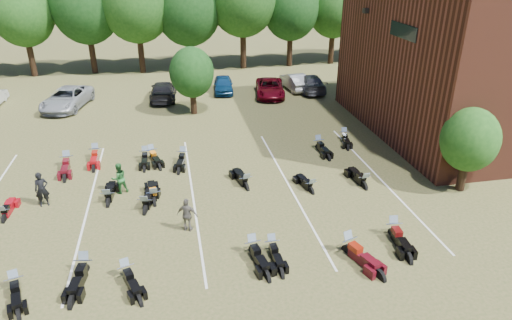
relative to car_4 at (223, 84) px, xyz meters
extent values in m
plane|color=brown|center=(-0.88, -20.50, -0.67)|extent=(160.00, 160.00, 0.00)
imported|color=#909498|center=(-12.32, -1.86, 0.09)|extent=(3.77, 5.96, 1.53)
imported|color=black|center=(-5.04, -1.02, 0.04)|extent=(2.35, 5.06, 1.43)
imported|color=#0B294E|center=(0.00, 0.00, 0.00)|extent=(2.00, 4.10, 1.35)
imported|color=#AEAFAA|center=(6.21, -0.31, 0.02)|extent=(1.89, 4.35, 1.39)
imported|color=#580510|center=(3.65, -1.81, 0.01)|extent=(3.05, 5.19, 1.36)
imported|color=#37383C|center=(7.33, -1.10, 0.03)|extent=(2.22, 4.96, 1.41)
imported|color=black|center=(-10.93, -17.04, 0.19)|extent=(0.73, 0.58, 1.73)
imported|color=#25632A|center=(-7.42, -16.45, 0.14)|extent=(0.96, 0.86, 1.62)
imported|color=#5A564D|center=(-4.29, -20.55, 0.12)|extent=(1.00, 0.73, 1.58)
cube|color=black|center=(8.47, -8.50, 6.83)|extent=(0.30, 0.40, 0.30)
cube|color=black|center=(8.59, -13.50, 6.33)|extent=(0.06, 3.00, 0.80)
cylinder|color=black|center=(-16.88, 8.50, 1.37)|extent=(0.58, 0.58, 4.08)
ellipsoid|color=#1E4C19|center=(-16.88, 8.50, 5.66)|extent=(6.00, 6.00, 6.90)
cylinder|color=black|center=(-11.88, 8.50, 1.37)|extent=(0.57, 0.58, 4.08)
ellipsoid|color=#1E4C19|center=(-11.88, 8.50, 5.66)|extent=(6.00, 6.00, 6.90)
cylinder|color=black|center=(-6.88, 8.50, 1.37)|extent=(0.57, 0.58, 4.08)
ellipsoid|color=#1E4C19|center=(-6.88, 8.50, 5.66)|extent=(6.00, 6.00, 6.90)
cylinder|color=black|center=(-1.88, 8.50, 1.37)|extent=(0.58, 0.58, 4.08)
ellipsoid|color=#1E4C19|center=(-1.88, 8.50, 5.66)|extent=(6.00, 6.00, 6.90)
cylinder|color=black|center=(3.12, 8.50, 1.37)|extent=(0.57, 0.58, 4.08)
ellipsoid|color=#1E4C19|center=(3.12, 8.50, 5.66)|extent=(6.00, 6.00, 6.90)
cylinder|color=black|center=(8.12, 8.50, 1.37)|extent=(0.57, 0.58, 4.08)
ellipsoid|color=#1E4C19|center=(8.12, 8.50, 5.66)|extent=(6.00, 6.00, 6.90)
cylinder|color=black|center=(13.12, 8.50, 1.37)|extent=(0.57, 0.58, 4.08)
ellipsoid|color=#1E4C19|center=(13.12, 8.50, 5.66)|extent=(6.00, 6.00, 6.90)
cylinder|color=black|center=(18.12, 8.50, 1.37)|extent=(0.58, 0.58, 4.08)
ellipsoid|color=#1E4C19|center=(18.12, 8.50, 5.66)|extent=(6.00, 6.00, 6.90)
cylinder|color=black|center=(23.12, 8.50, 1.37)|extent=(0.58, 0.58, 4.08)
cylinder|color=black|center=(9.62, -19.50, 0.18)|extent=(0.24, 0.24, 1.71)
sphere|color=#1E4C19|center=(9.62, -19.50, 2.09)|extent=(2.80, 2.80, 2.80)
cylinder|color=black|center=(-2.88, -5.00, 0.28)|extent=(0.24, 0.24, 1.90)
sphere|color=#1E4C19|center=(-2.88, -5.00, 2.43)|extent=(3.20, 3.20, 3.20)
cube|color=silver|center=(-8.88, -17.50, -0.67)|extent=(0.10, 14.00, 0.01)
cube|color=silver|center=(-3.88, -17.50, -0.67)|extent=(0.10, 14.00, 0.01)
cube|color=silver|center=(1.12, -17.50, -0.67)|extent=(0.10, 14.00, 0.01)
cube|color=silver|center=(6.12, -17.50, -0.67)|extent=(0.10, 14.00, 0.01)
camera|label=1|loc=(-4.66, -37.63, 10.64)|focal=32.00mm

